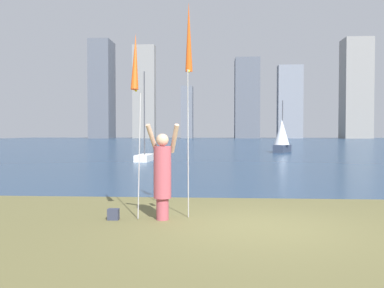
{
  "coord_description": "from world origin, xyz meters",
  "views": [
    {
      "loc": [
        -0.81,
        -8.15,
        1.86
      ],
      "look_at": [
        -2.13,
        12.69,
        1.24
      ],
      "focal_mm": 38.95,
      "sensor_mm": 36.0,
      "label": 1
    }
  ],
  "objects_px": {
    "kite_flag_right": "(189,42)",
    "sailboat_5": "(282,137)",
    "person": "(162,173)",
    "bag": "(113,214)",
    "sailboat_0": "(145,156)",
    "kite_flag_left": "(135,66)"
  },
  "relations": [
    {
      "from": "kite_flag_left",
      "to": "bag",
      "type": "height_order",
      "value": "kite_flag_left"
    },
    {
      "from": "kite_flag_right",
      "to": "sailboat_5",
      "type": "xyz_separation_m",
      "value": [
        6.32,
        28.45,
        -2.41
      ]
    },
    {
      "from": "person",
      "to": "bag",
      "type": "height_order",
      "value": "person"
    },
    {
      "from": "person",
      "to": "kite_flag_right",
      "type": "relative_size",
      "value": 0.43
    },
    {
      "from": "bag",
      "to": "person",
      "type": "bearing_deg",
      "value": 5.19
    },
    {
      "from": "kite_flag_left",
      "to": "bag",
      "type": "bearing_deg",
      "value": 167.4
    },
    {
      "from": "kite_flag_left",
      "to": "kite_flag_right",
      "type": "height_order",
      "value": "kite_flag_right"
    },
    {
      "from": "bag",
      "to": "sailboat_0",
      "type": "bearing_deg",
      "value": 98.0
    },
    {
      "from": "person",
      "to": "kite_flag_left",
      "type": "xyz_separation_m",
      "value": [
        -0.53,
        -0.21,
        2.21
      ]
    },
    {
      "from": "person",
      "to": "kite_flag_right",
      "type": "bearing_deg",
      "value": 54.29
    },
    {
      "from": "kite_flag_right",
      "to": "sailboat_5",
      "type": "distance_m",
      "value": 29.24
    },
    {
      "from": "kite_flag_left",
      "to": "sailboat_0",
      "type": "bearing_deg",
      "value": 99.57
    },
    {
      "from": "person",
      "to": "sailboat_0",
      "type": "height_order",
      "value": "sailboat_0"
    },
    {
      "from": "sailboat_5",
      "to": "person",
      "type": "bearing_deg",
      "value": -103.35
    },
    {
      "from": "sailboat_5",
      "to": "kite_flag_right",
      "type": "bearing_deg",
      "value": -102.52
    },
    {
      "from": "kite_flag_right",
      "to": "sailboat_5",
      "type": "relative_size",
      "value": 1.0
    },
    {
      "from": "kite_flag_left",
      "to": "sailboat_5",
      "type": "relative_size",
      "value": 0.84
    },
    {
      "from": "kite_flag_left",
      "to": "bag",
      "type": "distance_m",
      "value": 3.13
    },
    {
      "from": "person",
      "to": "sailboat_5",
      "type": "relative_size",
      "value": 0.44
    },
    {
      "from": "kite_flag_left",
      "to": "person",
      "type": "bearing_deg",
      "value": 21.36
    },
    {
      "from": "person",
      "to": "sailboat_0",
      "type": "relative_size",
      "value": 0.36
    },
    {
      "from": "kite_flag_left",
      "to": "kite_flag_right",
      "type": "xyz_separation_m",
      "value": [
        1.06,
        0.61,
        0.61
      ]
    }
  ]
}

